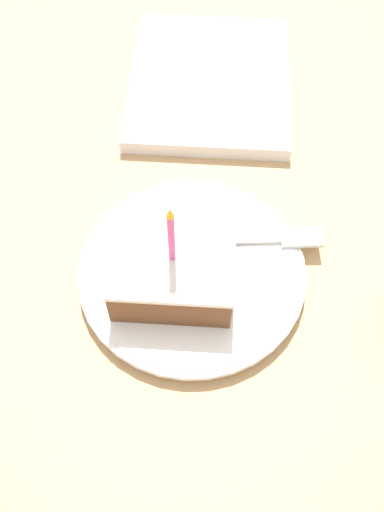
% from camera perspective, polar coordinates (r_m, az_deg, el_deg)
% --- Properties ---
extents(ground_plane, '(2.40, 2.40, 0.04)m').
position_cam_1_polar(ground_plane, '(0.65, -2.72, -4.09)').
color(ground_plane, tan).
rests_on(ground_plane, ground).
extents(plate, '(0.24, 0.24, 0.02)m').
position_cam_1_polar(plate, '(0.63, -0.00, -1.56)').
color(plate, white).
rests_on(plate, ground_plane).
extents(cake_slice, '(0.10, 0.12, 0.13)m').
position_cam_1_polar(cake_slice, '(0.60, -1.79, -0.98)').
color(cake_slice, brown).
rests_on(cake_slice, plate).
extents(fork, '(0.03, 0.17, 0.00)m').
position_cam_1_polar(fork, '(0.65, 6.14, 1.65)').
color(fork, silver).
rests_on(fork, plate).
extents(marble_board, '(0.24, 0.21, 0.02)m').
position_cam_1_polar(marble_board, '(0.82, 1.69, 16.20)').
color(marble_board, silver).
rests_on(marble_board, ground_plane).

